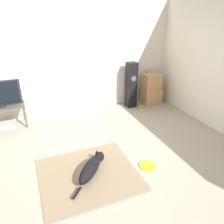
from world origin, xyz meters
name	(u,v)px	position (x,y,z in m)	size (l,w,h in m)	color
ground_plane	(97,160)	(0.00, 0.00, 0.00)	(12.00, 12.00, 0.00)	#9E9384
wall_back	(65,58)	(0.00, 2.10, 1.27)	(8.00, 0.06, 2.55)	silver
area_rug	(88,174)	(-0.24, -0.28, 0.01)	(1.41, 1.30, 0.01)	#847056
dog	(91,167)	(-0.19, -0.29, 0.12)	(0.67, 0.75, 0.22)	black
frisbee	(147,165)	(0.68, -0.46, 0.01)	(0.26, 0.26, 0.03)	yellow
cardboard_box_lower	(151,96)	(2.11, 1.79, 0.20)	(0.47, 0.36, 0.40)	tan
cardboard_box_upper	(152,82)	(2.10, 1.79, 0.59)	(0.42, 0.33, 0.38)	tan
floor_speaker	(131,85)	(1.52, 1.80, 0.56)	(0.23, 0.24, 1.12)	black
tennis_ball_by_boxes	(141,107)	(1.71, 1.58, 0.03)	(0.07, 0.07, 0.07)	#C6E033
tennis_ball_near_speaker	(141,111)	(1.60, 1.38, 0.03)	(0.07, 0.07, 0.07)	#C6E033
game_console	(7,125)	(-1.39, 1.82, 0.04)	(0.28, 0.25, 0.08)	#B7B7BC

